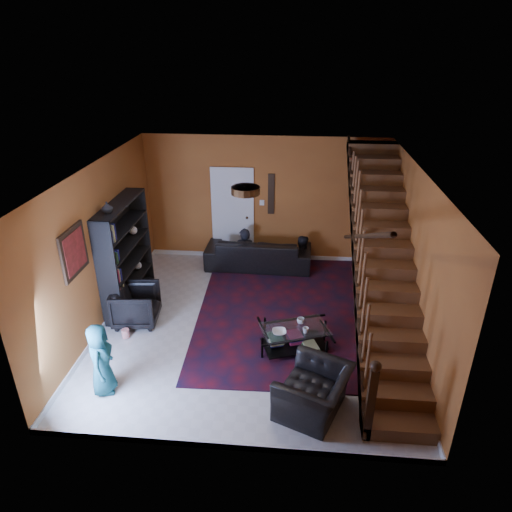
{
  "coord_description": "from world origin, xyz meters",
  "views": [
    {
      "loc": [
        0.69,
        -6.75,
        4.63
      ],
      "look_at": [
        0.03,
        0.4,
        1.17
      ],
      "focal_mm": 32.0,
      "sensor_mm": 36.0,
      "label": 1
    }
  ],
  "objects": [
    {
      "name": "cup_a",
      "position": [
        0.85,
        -0.49,
        0.46
      ],
      "size": [
        0.17,
        0.17,
        0.1
      ],
      "primitive_type": "imported",
      "rotation": [
        0.0,
        0.0,
        -0.43
      ],
      "color": "#999999",
      "rests_on": "coffee_table"
    },
    {
      "name": "door",
      "position": [
        -0.7,
        2.73,
        1.02
      ],
      "size": [
        0.82,
        0.05,
        2.05
      ],
      "primitive_type": "cube",
      "color": "silver",
      "rests_on": "floor"
    },
    {
      "name": "cup_b",
      "position": [
        0.92,
        -0.74,
        0.45
      ],
      "size": [
        0.12,
        0.12,
        0.09
      ],
      "primitive_type": "imported",
      "rotation": [
        0.0,
        0.0,
        -0.28
      ],
      "color": "#999999",
      "rests_on": "coffee_table"
    },
    {
      "name": "room",
      "position": [
        -1.33,
        1.33,
        0.05
      ],
      "size": [
        5.5,
        5.5,
        5.5
      ],
      "color": "#AD6126",
      "rests_on": "ground"
    },
    {
      "name": "wall_hanging",
      "position": [
        0.15,
        2.73,
        1.55
      ],
      "size": [
        0.14,
        0.03,
        0.9
      ],
      "primitive_type": "cube",
      "color": "black",
      "rests_on": "room"
    },
    {
      "name": "popcorn_bucket",
      "position": [
        -2.1,
        -0.59,
        0.09
      ],
      "size": [
        0.17,
        0.17,
        0.15
      ],
      "primitive_type": "cylinder",
      "rotation": [
        0.0,
        0.0,
        -0.36
      ],
      "color": "red",
      "rests_on": "rug"
    },
    {
      "name": "staircase",
      "position": [
        2.12,
        -0.0,
        1.4
      ],
      "size": [
        0.95,
        5.02,
        3.18
      ],
      "color": "brown",
      "rests_on": "floor"
    },
    {
      "name": "vase",
      "position": [
        -2.41,
        0.1,
        2.1
      ],
      "size": [
        0.18,
        0.18,
        0.19
      ],
      "primitive_type": "imported",
      "color": "#999999",
      "rests_on": "bookshelf"
    },
    {
      "name": "coffee_table",
      "position": [
        0.76,
        -0.64,
        0.23
      ],
      "size": [
        1.21,
        0.95,
        0.41
      ],
      "rotation": [
        0.0,
        0.0,
        0.34
      ],
      "color": "black",
      "rests_on": "floor"
    },
    {
      "name": "rug",
      "position": [
        0.89,
        0.51,
        0.01
      ],
      "size": [
        3.94,
        4.47,
        0.02
      ],
      "primitive_type": "cube",
      "rotation": [
        0.0,
        0.0,
        0.03
      ],
      "color": "#440C15",
      "rests_on": "floor"
    },
    {
      "name": "framed_picture",
      "position": [
        -2.57,
        -0.9,
        1.75
      ],
      "size": [
        0.04,
        0.74,
        0.74
      ],
      "primitive_type": "cube",
      "color": "maroon",
      "rests_on": "room"
    },
    {
      "name": "bowl",
      "position": [
        0.51,
        -0.8,
        0.44
      ],
      "size": [
        0.25,
        0.25,
        0.05
      ],
      "primitive_type": "imported",
      "rotation": [
        0.0,
        0.0,
        0.15
      ],
      "color": "#999999",
      "rests_on": "coffee_table"
    },
    {
      "name": "floor",
      "position": [
        0.0,
        0.0,
        0.0
      ],
      "size": [
        5.5,
        5.5,
        0.0
      ],
      "primitive_type": "plane",
      "color": "beige",
      "rests_on": "ground"
    },
    {
      "name": "sofa",
      "position": [
        -0.09,
        2.3,
        0.33
      ],
      "size": [
        2.31,
        0.95,
        0.67
      ],
      "primitive_type": "imported",
      "rotation": [
        0.0,
        0.0,
        3.12
      ],
      "color": "black",
      "rests_on": "floor"
    },
    {
      "name": "person_adult_b",
      "position": [
        0.85,
        2.35,
        0.15
      ],
      "size": [
        0.59,
        0.47,
        1.2
      ],
      "primitive_type": "imported",
      "rotation": [
        0.0,
        0.0,
        3.17
      ],
      "color": "black",
      "rests_on": "sofa"
    },
    {
      "name": "person_adult_a",
      "position": [
        -0.4,
        2.35,
        0.21
      ],
      "size": [
        0.5,
        0.35,
        1.33
      ],
      "primitive_type": "imported",
      "rotation": [
        0.0,
        0.0,
        3.21
      ],
      "color": "black",
      "rests_on": "sofa"
    },
    {
      "name": "armchair_left",
      "position": [
        -2.05,
        -0.09,
        0.35
      ],
      "size": [
        0.84,
        0.82,
        0.7
      ],
      "primitive_type": "imported",
      "rotation": [
        0.0,
        0.0,
        1.67
      ],
      "color": "black",
      "rests_on": "floor"
    },
    {
      "name": "bookshelf",
      "position": [
        -2.4,
        0.6,
        0.96
      ],
      "size": [
        0.35,
        1.8,
        2.0
      ],
      "color": "black",
      "rests_on": "floor"
    },
    {
      "name": "armchair_right",
      "position": [
        1.03,
        -1.97,
        0.32
      ],
      "size": [
        1.17,
        1.24,
        0.64
      ],
      "primitive_type": "imported",
      "rotation": [
        0.0,
        0.0,
        -1.97
      ],
      "color": "black",
      "rests_on": "floor"
    },
    {
      "name": "person_child",
      "position": [
        -1.95,
        -1.85,
        0.55
      ],
      "size": [
        0.44,
        0.59,
        1.1
      ],
      "primitive_type": "imported",
      "rotation": [
        0.0,
        0.0,
        1.74
      ],
      "color": "#174C5A",
      "rests_on": "armchair_left"
    },
    {
      "name": "ceiling_fixture",
      "position": [
        0.0,
        -0.8,
        2.74
      ],
      "size": [
        0.4,
        0.4,
        0.1
      ],
      "primitive_type": "cylinder",
      "color": "#3F2814",
      "rests_on": "room"
    }
  ]
}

